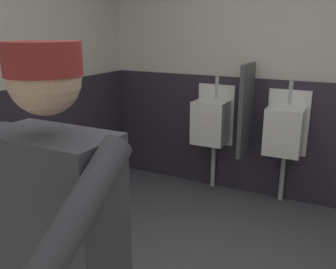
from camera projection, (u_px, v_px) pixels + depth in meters
wall_back at (287, 77)px, 3.60m from camera, size 4.46×0.12×2.52m
wainscot_band_back at (280, 141)px, 3.72m from camera, size 3.86×0.03×1.23m
urinal_left at (212, 121)px, 3.85m from camera, size 0.40×0.34×1.24m
urinal_middle at (285, 130)px, 3.52m from camera, size 0.40×0.34×1.24m
privacy_divider_panel at (246, 110)px, 3.58m from camera, size 0.04×0.40×0.90m
person at (58, 245)px, 1.27m from camera, size 0.66×0.60×1.68m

